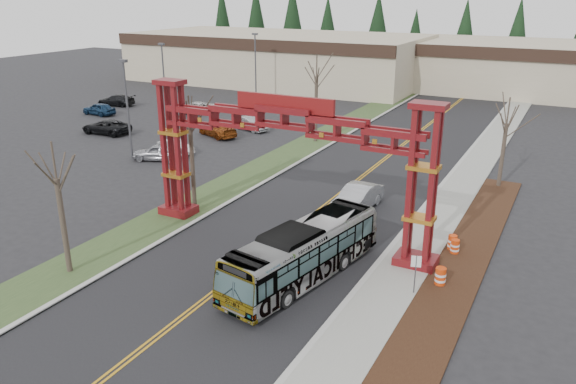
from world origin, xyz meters
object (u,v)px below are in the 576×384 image
Objects in this scene: parked_car_near_a at (157,152)px; parked_car_mid_a at (218,129)px; parked_car_far_a at (250,124)px; parked_car_far_c at (116,100)px; gateway_arch at (285,141)px; parked_car_near_b at (176,146)px; retail_building_west at (278,58)px; bare_tree_right_far at (507,124)px; barrel_south at (440,277)px; silver_sedan at (357,198)px; transit_bus at (304,252)px; street_sign at (416,267)px; bare_tree_median_mid at (190,125)px; bare_tree_median_near at (57,180)px; parked_car_far_b at (201,107)px; light_pole_near at (127,102)px; barrel_mid at (455,247)px; parked_car_near_c at (106,127)px; retail_building_east at (551,69)px; bare_tree_median_far at (317,77)px; light_pole_mid at (164,74)px; barrel_north at (452,243)px; parked_car_mid_b at (99,109)px; light_pole_far at (255,61)px.

parked_car_mid_a reaches higher than parked_car_near_a.
parked_car_far_a is 0.90× the size of parked_car_far_c.
gateway_arch is 4.15× the size of parked_car_far_a.
retail_building_west is at bearing 26.00° from parked_car_near_b.
barrel_south is at bearing -91.04° from bare_tree_right_far.
silver_sedan is 5.00× the size of barrel_south.
retail_building_west reaches higher than transit_bus.
silver_sedan is at bearing 125.19° from street_sign.
bare_tree_right_far is (18.00, 13.91, -0.83)m from bare_tree_median_mid.
silver_sedan is 0.71× the size of bare_tree_median_near.
bare_tree_median_near is 10.96m from bare_tree_median_mid.
parked_car_mid_a is 34.29m from street_sign.
parked_car_far_b is 20.31m from light_pole_near.
barrel_mid is (48.01, -23.59, -0.25)m from parked_car_far_c.
parked_car_near_a is at bearing 141.89° from bare_tree_median_mid.
retail_building_east is at bearing 138.42° from parked_car_near_c.
bare_tree_median_mid reaches higher than silver_sedan.
parked_car_near_c is 0.69× the size of bare_tree_median_mid.
barrel_south is (17.69, -23.02, -5.77)m from bare_tree_median_far.
bare_tree_right_far is (38.57, 1.39, 4.11)m from parked_car_near_c.
light_pole_mid reaches higher than parked_car_mid_a.
parked_car_far_a is (-26.14, -39.41, -2.79)m from retail_building_east.
light_pole_mid is at bearing 172.37° from bare_tree_median_far.
retail_building_east is at bearing 89.33° from barrel_north.
parked_car_near_a is 1.15× the size of parked_car_near_b.
barrel_south is (27.38, -20.30, -0.23)m from parked_car_mid_a.
gateway_arch is at bearing 63.36° from parked_car_mid_b.
bare_tree_median_near is (30.45, -35.17, 4.45)m from parked_car_far_c.
barrel_mid is (39.56, -51.57, -3.30)m from retail_building_west.
bare_tree_right_far reaches higher than parked_car_far_a.
parked_car_far_c is at bearing -106.81° from retail_building_west.
bare_tree_right_far is (36.28, -11.90, 4.18)m from parked_car_far_b.
bare_tree_right_far is at bearing 86.93° from barrel_north.
gateway_arch reaches higher than light_pole_far.
light_pole_mid reaches higher than retail_building_east.
retail_building_west is 6.45× the size of bare_tree_median_near.
light_pole_near is at bearing 157.70° from street_sign.
parked_car_near_a is 27.94m from barrel_mid.
silver_sedan is 23.46m from parked_car_mid_a.
parked_car_far_c is at bearing 169.68° from light_pole_mid.
retail_building_west is at bearing -168.69° from retail_building_east.
bare_tree_median_mid is 3.60× the size of street_sign.
transit_bus is 2.16× the size of parked_car_far_c.
parked_car_far_c is (-38.45, 25.98, -5.27)m from gateway_arch.
light_pole_far reaches higher than parked_car_far_a.
bare_tree_right_far is (27.58, 3.88, 4.23)m from parked_car_near_b.
parked_car_near_b is 3.92× the size of barrel_north.
parked_car_mid_b is 4.71× the size of barrel_mid.
bare_tree_median_far reaches higher than street_sign.
parked_car_mid_a is (-0.17, 9.48, 0.01)m from parked_car_near_a.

